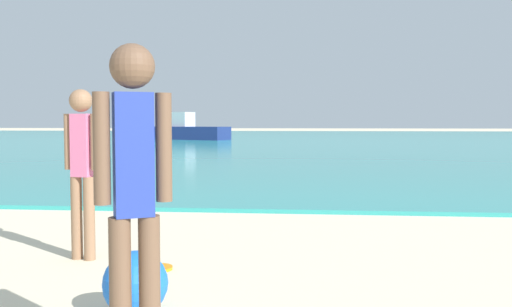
# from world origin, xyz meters

# --- Properties ---
(water) EXTENTS (160.00, 60.00, 0.06)m
(water) POSITION_xyz_m (0.00, 40.44, 0.03)
(water) COLOR teal
(water) RESTS_ON ground
(person_standing) EXTENTS (0.35, 0.20, 1.54)m
(person_standing) POSITION_xyz_m (-1.81, 7.80, 0.88)
(person_standing) COLOR #936B4C
(person_standing) RESTS_ON ground
(frisbee) EXTENTS (0.25, 0.25, 0.03)m
(frisbee) POSITION_xyz_m (-1.04, 7.52, 0.01)
(frisbee) COLOR orange
(frisbee) RESTS_ON ground
(person_distant) EXTENTS (0.34, 0.22, 1.63)m
(person_distant) POSITION_xyz_m (-0.61, 5.58, 0.92)
(person_distant) COLOR brown
(person_distant) RESTS_ON ground
(boat_far) EXTENTS (5.50, 3.61, 1.79)m
(boat_far) POSITION_xyz_m (-7.72, 38.61, 0.68)
(boat_far) COLOR navy
(boat_far) RESTS_ON water
(beach_ball) EXTENTS (0.42, 0.42, 0.42)m
(beach_ball) POSITION_xyz_m (-0.88, 6.42, 0.21)
(beach_ball) COLOR blue
(beach_ball) RESTS_ON ground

